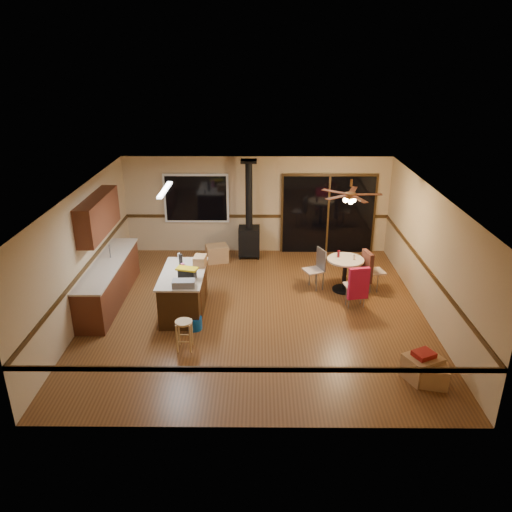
{
  "coord_description": "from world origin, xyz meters",
  "views": [
    {
      "loc": [
        0.07,
        -9.29,
        5.08
      ],
      "look_at": [
        0.0,
        0.3,
        1.15
      ],
      "focal_mm": 35.0,
      "sensor_mm": 36.0,
      "label": 1
    }
  ],
  "objects_px": {
    "chair_left": "(318,264)",
    "kitchen_island": "(184,292)",
    "toolbox_grey": "(184,283)",
    "blue_bucket": "(195,323)",
    "box_corner_a": "(422,367)",
    "bar_stool": "(184,335)",
    "chair_near": "(358,283)",
    "wood_stove": "(249,231)",
    "toolbox_black": "(187,274)",
    "box_corner_b": "(434,376)",
    "dining_table": "(345,269)",
    "chair_right": "(368,266)",
    "box_under_window": "(217,253)"
  },
  "relations": [
    {
      "from": "toolbox_grey",
      "to": "box_corner_a",
      "type": "xyz_separation_m",
      "value": [
        4.17,
        -1.63,
        -0.76
      ]
    },
    {
      "from": "blue_bucket",
      "to": "box_corner_a",
      "type": "relative_size",
      "value": 0.54
    },
    {
      "from": "wood_stove",
      "to": "chair_left",
      "type": "distance_m",
      "value": 2.46
    },
    {
      "from": "kitchen_island",
      "to": "box_under_window",
      "type": "bearing_deg",
      "value": 80.3
    },
    {
      "from": "blue_bucket",
      "to": "chair_left",
      "type": "distance_m",
      "value": 3.26
    },
    {
      "from": "bar_stool",
      "to": "chair_left",
      "type": "bearing_deg",
      "value": 43.99
    },
    {
      "from": "box_under_window",
      "to": "box_corner_a",
      "type": "xyz_separation_m",
      "value": [
        3.82,
        -5.02,
        -0.01
      ]
    },
    {
      "from": "toolbox_black",
      "to": "box_corner_b",
      "type": "distance_m",
      "value": 4.9
    },
    {
      "from": "toolbox_black",
      "to": "box_corner_b",
      "type": "height_order",
      "value": "toolbox_black"
    },
    {
      "from": "toolbox_grey",
      "to": "chair_right",
      "type": "relative_size",
      "value": 0.62
    },
    {
      "from": "wood_stove",
      "to": "toolbox_grey",
      "type": "distance_m",
      "value": 3.9
    },
    {
      "from": "toolbox_black",
      "to": "box_under_window",
      "type": "xyz_separation_m",
      "value": [
        0.33,
        2.99,
        -0.77
      ]
    },
    {
      "from": "toolbox_grey",
      "to": "chair_left",
      "type": "xyz_separation_m",
      "value": [
        2.79,
        1.84,
        -0.38
      ]
    },
    {
      "from": "wood_stove",
      "to": "dining_table",
      "type": "distance_m",
      "value": 2.99
    },
    {
      "from": "blue_bucket",
      "to": "chair_near",
      "type": "xyz_separation_m",
      "value": [
        3.35,
        0.87,
        0.47
      ]
    },
    {
      "from": "chair_near",
      "to": "chair_right",
      "type": "bearing_deg",
      "value": 66.41
    },
    {
      "from": "bar_stool",
      "to": "chair_near",
      "type": "relative_size",
      "value": 0.83
    },
    {
      "from": "chair_left",
      "to": "box_corner_b",
      "type": "xyz_separation_m",
      "value": [
        1.53,
        -3.65,
        -0.41
      ]
    },
    {
      "from": "toolbox_grey",
      "to": "blue_bucket",
      "type": "distance_m",
      "value": 0.86
    },
    {
      "from": "toolbox_grey",
      "to": "chair_left",
      "type": "bearing_deg",
      "value": 33.51
    },
    {
      "from": "toolbox_black",
      "to": "bar_stool",
      "type": "xyz_separation_m",
      "value": [
        0.07,
        -1.16,
        -0.7
      ]
    },
    {
      "from": "box_corner_a",
      "to": "dining_table",
      "type": "bearing_deg",
      "value": 103.2
    },
    {
      "from": "wood_stove",
      "to": "chair_near",
      "type": "relative_size",
      "value": 3.6
    },
    {
      "from": "chair_left",
      "to": "box_under_window",
      "type": "relative_size",
      "value": 0.96
    },
    {
      "from": "bar_stool",
      "to": "box_corner_a",
      "type": "height_order",
      "value": "bar_stool"
    },
    {
      "from": "toolbox_grey",
      "to": "chair_left",
      "type": "distance_m",
      "value": 3.36
    },
    {
      "from": "chair_right",
      "to": "box_corner_a",
      "type": "height_order",
      "value": "chair_right"
    },
    {
      "from": "kitchen_island",
      "to": "box_under_window",
      "type": "xyz_separation_m",
      "value": [
        0.47,
        2.74,
        -0.23
      ]
    },
    {
      "from": "dining_table",
      "to": "chair_left",
      "type": "relative_size",
      "value": 1.56
    },
    {
      "from": "blue_bucket",
      "to": "dining_table",
      "type": "height_order",
      "value": "dining_table"
    },
    {
      "from": "kitchen_island",
      "to": "blue_bucket",
      "type": "height_order",
      "value": "kitchen_island"
    },
    {
      "from": "blue_bucket",
      "to": "chair_right",
      "type": "xyz_separation_m",
      "value": [
        3.73,
        1.76,
        0.47
      ]
    },
    {
      "from": "bar_stool",
      "to": "blue_bucket",
      "type": "height_order",
      "value": "bar_stool"
    },
    {
      "from": "chair_left",
      "to": "box_corner_a",
      "type": "relative_size",
      "value": 0.95
    },
    {
      "from": "chair_near",
      "to": "bar_stool",
      "type": "bearing_deg",
      "value": -155.21
    },
    {
      "from": "bar_stool",
      "to": "chair_near",
      "type": "distance_m",
      "value": 3.8
    },
    {
      "from": "toolbox_grey",
      "to": "wood_stove",
      "type": "bearing_deg",
      "value": 72.33
    },
    {
      "from": "blue_bucket",
      "to": "box_corner_a",
      "type": "bearing_deg",
      "value": -21.53
    },
    {
      "from": "wood_stove",
      "to": "chair_near",
      "type": "distance_m",
      "value": 3.72
    },
    {
      "from": "box_corner_a",
      "to": "toolbox_black",
      "type": "bearing_deg",
      "value": 154.03
    },
    {
      "from": "kitchen_island",
      "to": "blue_bucket",
      "type": "distance_m",
      "value": 0.83
    },
    {
      "from": "bar_stool",
      "to": "box_corner_b",
      "type": "distance_m",
      "value": 4.36
    },
    {
      "from": "toolbox_black",
      "to": "chair_left",
      "type": "relative_size",
      "value": 0.64
    },
    {
      "from": "chair_left",
      "to": "kitchen_island",
      "type": "bearing_deg",
      "value": -157.74
    },
    {
      "from": "toolbox_black",
      "to": "box_under_window",
      "type": "distance_m",
      "value": 3.11
    },
    {
      "from": "box_under_window",
      "to": "box_corner_a",
      "type": "distance_m",
      "value": 6.31
    },
    {
      "from": "kitchen_island",
      "to": "toolbox_grey",
      "type": "height_order",
      "value": "toolbox_grey"
    },
    {
      "from": "bar_stool",
      "to": "box_under_window",
      "type": "xyz_separation_m",
      "value": [
        0.27,
        4.16,
        -0.07
      ]
    },
    {
      "from": "toolbox_black",
      "to": "bar_stool",
      "type": "relative_size",
      "value": 0.58
    },
    {
      "from": "wood_stove",
      "to": "box_corner_a",
      "type": "distance_m",
      "value": 6.13
    }
  ]
}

